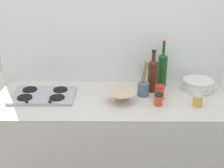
{
  "coord_description": "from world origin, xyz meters",
  "views": [
    {
      "loc": [
        0.02,
        -2.09,
        1.89
      ],
      "look_at": [
        0.0,
        0.0,
        1.02
      ],
      "focal_mm": 48.36,
      "sensor_mm": 36.0,
      "label": 1
    }
  ],
  "objects_px": {
    "plate_stack": "(198,85)",
    "utensil_crock": "(143,88)",
    "condiment_jar_spare": "(160,92)",
    "wine_bottle_mid_left": "(153,75)",
    "wine_bottle_leftmost": "(162,69)",
    "condiment_jar_rear": "(159,100)",
    "condiment_jar_front": "(198,100)",
    "mixing_bowl": "(121,97)",
    "stovetop_hob": "(43,95)"
  },
  "relations": [
    {
      "from": "plate_stack",
      "to": "condiment_jar_spare",
      "type": "distance_m",
      "value": 0.37
    },
    {
      "from": "wine_bottle_leftmost",
      "to": "utensil_crock",
      "type": "distance_m",
      "value": 0.27
    },
    {
      "from": "plate_stack",
      "to": "condiment_jar_front",
      "type": "xyz_separation_m",
      "value": [
        -0.08,
        -0.29,
        -0.0
      ]
    },
    {
      "from": "mixing_bowl",
      "to": "condiment_jar_front",
      "type": "height_order",
      "value": "condiment_jar_front"
    },
    {
      "from": "wine_bottle_mid_left",
      "to": "condiment_jar_spare",
      "type": "bearing_deg",
      "value": -74.4
    },
    {
      "from": "wine_bottle_leftmost",
      "to": "utensil_crock",
      "type": "height_order",
      "value": "wine_bottle_leftmost"
    },
    {
      "from": "stovetop_hob",
      "to": "condiment_jar_spare",
      "type": "xyz_separation_m",
      "value": [
        0.9,
        -0.02,
        0.04
      ]
    },
    {
      "from": "wine_bottle_leftmost",
      "to": "wine_bottle_mid_left",
      "type": "relative_size",
      "value": 1.13
    },
    {
      "from": "wine_bottle_leftmost",
      "to": "utensil_crock",
      "type": "relative_size",
      "value": 1.38
    },
    {
      "from": "stovetop_hob",
      "to": "plate_stack",
      "type": "height_order",
      "value": "plate_stack"
    },
    {
      "from": "plate_stack",
      "to": "wine_bottle_leftmost",
      "type": "relative_size",
      "value": 0.65
    },
    {
      "from": "plate_stack",
      "to": "condiment_jar_spare",
      "type": "height_order",
      "value": "condiment_jar_spare"
    },
    {
      "from": "stovetop_hob",
      "to": "plate_stack",
      "type": "xyz_separation_m",
      "value": [
        1.23,
        0.14,
        0.03
      ]
    },
    {
      "from": "condiment_jar_front",
      "to": "mixing_bowl",
      "type": "bearing_deg",
      "value": 173.81
    },
    {
      "from": "plate_stack",
      "to": "condiment_jar_front",
      "type": "bearing_deg",
      "value": -104.86
    },
    {
      "from": "wine_bottle_mid_left",
      "to": "utensil_crock",
      "type": "bearing_deg",
      "value": -131.45
    },
    {
      "from": "condiment_jar_rear",
      "to": "condiment_jar_spare",
      "type": "height_order",
      "value": "condiment_jar_spare"
    },
    {
      "from": "stovetop_hob",
      "to": "utensil_crock",
      "type": "bearing_deg",
      "value": 2.39
    },
    {
      "from": "stovetop_hob",
      "to": "wine_bottle_leftmost",
      "type": "bearing_deg",
      "value": 13.64
    },
    {
      "from": "mixing_bowl",
      "to": "condiment_jar_rear",
      "type": "relative_size",
      "value": 2.37
    },
    {
      "from": "plate_stack",
      "to": "condiment_jar_rear",
      "type": "xyz_separation_m",
      "value": [
        -0.36,
        -0.28,
        0.0
      ]
    },
    {
      "from": "wine_bottle_mid_left",
      "to": "condiment_jar_spare",
      "type": "distance_m",
      "value": 0.17
    },
    {
      "from": "wine_bottle_leftmost",
      "to": "mixing_bowl",
      "type": "xyz_separation_m",
      "value": [
        -0.34,
        -0.32,
        -0.1
      ]
    },
    {
      "from": "plate_stack",
      "to": "mixing_bowl",
      "type": "xyz_separation_m",
      "value": [
        -0.63,
        -0.23,
        -0.0
      ]
    },
    {
      "from": "wine_bottle_leftmost",
      "to": "condiment_jar_front",
      "type": "distance_m",
      "value": 0.44
    },
    {
      "from": "plate_stack",
      "to": "utensil_crock",
      "type": "distance_m",
      "value": 0.47
    },
    {
      "from": "plate_stack",
      "to": "condiment_jar_front",
      "type": "relative_size",
      "value": 2.87
    },
    {
      "from": "wine_bottle_leftmost",
      "to": "condiment_jar_rear",
      "type": "bearing_deg",
      "value": -101.47
    },
    {
      "from": "wine_bottle_mid_left",
      "to": "condiment_jar_spare",
      "type": "height_order",
      "value": "wine_bottle_mid_left"
    },
    {
      "from": "wine_bottle_mid_left",
      "to": "condiment_jar_rear",
      "type": "bearing_deg",
      "value": -86.09
    },
    {
      "from": "condiment_jar_spare",
      "to": "wine_bottle_mid_left",
      "type": "bearing_deg",
      "value": 105.6
    },
    {
      "from": "wine_bottle_mid_left",
      "to": "mixing_bowl",
      "type": "height_order",
      "value": "wine_bottle_mid_left"
    },
    {
      "from": "plate_stack",
      "to": "utensil_crock",
      "type": "xyz_separation_m",
      "value": [
        -0.45,
        -0.11,
        0.02
      ]
    },
    {
      "from": "stovetop_hob",
      "to": "condiment_jar_front",
      "type": "bearing_deg",
      "value": -7.21
    },
    {
      "from": "stovetop_hob",
      "to": "condiment_jar_spare",
      "type": "relative_size",
      "value": 4.53
    },
    {
      "from": "condiment_jar_spare",
      "to": "mixing_bowl",
      "type": "bearing_deg",
      "value": -167.8
    },
    {
      "from": "stovetop_hob",
      "to": "plate_stack",
      "type": "bearing_deg",
      "value": 6.6
    },
    {
      "from": "plate_stack",
      "to": "utensil_crock",
      "type": "bearing_deg",
      "value": -166.37
    },
    {
      "from": "condiment_jar_front",
      "to": "utensil_crock",
      "type": "bearing_deg",
      "value": 154.7
    },
    {
      "from": "condiment_jar_front",
      "to": "condiment_jar_spare",
      "type": "xyz_separation_m",
      "value": [
        -0.26,
        0.12,
        0.01
      ]
    },
    {
      "from": "plate_stack",
      "to": "mixing_bowl",
      "type": "height_order",
      "value": "plate_stack"
    },
    {
      "from": "mixing_bowl",
      "to": "condiment_jar_spare",
      "type": "relative_size",
      "value": 1.99
    },
    {
      "from": "stovetop_hob",
      "to": "condiment_jar_front",
      "type": "height_order",
      "value": "condiment_jar_front"
    },
    {
      "from": "plate_stack",
      "to": "condiment_jar_rear",
      "type": "distance_m",
      "value": 0.45
    },
    {
      "from": "mixing_bowl",
      "to": "utensil_crock",
      "type": "height_order",
      "value": "utensil_crock"
    },
    {
      "from": "wine_bottle_mid_left",
      "to": "condiment_jar_spare",
      "type": "xyz_separation_m",
      "value": [
        0.04,
        -0.14,
        -0.09
      ]
    },
    {
      "from": "mixing_bowl",
      "to": "condiment_jar_rear",
      "type": "height_order",
      "value": "condiment_jar_rear"
    },
    {
      "from": "stovetop_hob",
      "to": "wine_bottle_mid_left",
      "type": "relative_size",
      "value": 1.42
    },
    {
      "from": "wine_bottle_leftmost",
      "to": "condiment_jar_spare",
      "type": "height_order",
      "value": "wine_bottle_leftmost"
    },
    {
      "from": "wine_bottle_leftmost",
      "to": "mixing_bowl",
      "type": "bearing_deg",
      "value": -137.39
    }
  ]
}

